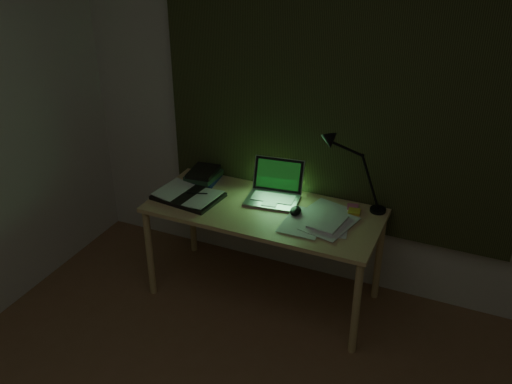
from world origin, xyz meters
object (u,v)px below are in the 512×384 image
Objects in this scene: laptop at (272,185)px; open_textbook at (188,195)px; loose_papers at (320,219)px; desk_lamp at (382,172)px; book_stack at (204,175)px; desk at (264,253)px.

laptop reaches higher than open_textbook.
desk_lamp is at bearing 39.82° from loose_papers.
desk_lamp reaches higher than book_stack.
loose_papers is 0.45m from desk_lamp.
open_textbook is 0.76× the size of desk_lamp.
laptop is 0.66m from desk_lamp.
desk_lamp is at bearing 21.25° from desk.
open_textbook reaches higher than loose_papers.
desk_lamp reaches higher than loose_papers.
open_textbook reaches higher than desk.
loose_papers is (0.86, -0.17, -0.03)m from book_stack.
desk is 3.93× the size of laptop.
open_textbook is at bearing -175.15° from loose_papers.
loose_papers is at bearing -11.29° from book_stack.
open_textbook is (-0.49, -0.06, 0.34)m from desk.
book_stack is 0.55× the size of loose_papers.
desk_lamp is (1.13, 0.31, 0.24)m from open_textbook.
desk is 0.45m from laptop.
desk_lamp is at bearing 21.86° from open_textbook.
desk_lamp is (0.64, 0.25, 0.58)m from desk.
laptop is at bearing 164.27° from loose_papers.
laptop is at bearing -175.15° from desk_lamp.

